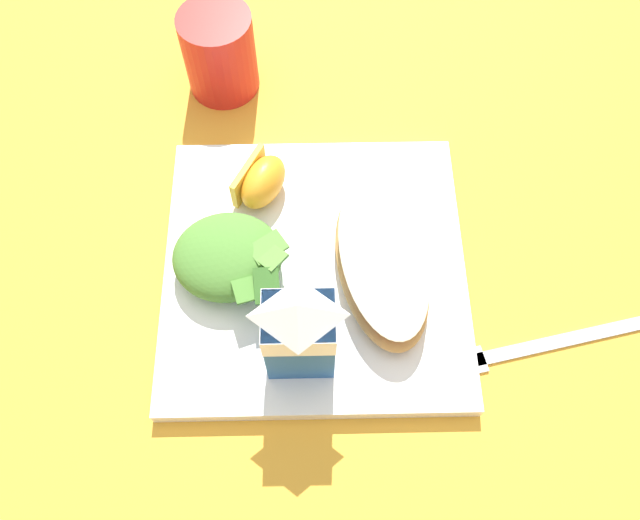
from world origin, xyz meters
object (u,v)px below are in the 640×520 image
Objects in this scene: cheesy_pizza_bread at (387,262)px; drinking_red_cup at (224,53)px; white_plate at (320,269)px; green_salad_pile at (234,260)px; metal_fork at (534,348)px; orange_wedge_front at (267,181)px; milk_carton at (306,330)px.

drinking_red_cup is at bearing -57.21° from cheesy_pizza_bread.
green_salad_pile reaches higher than white_plate.
drinking_red_cup is at bearing -47.73° from metal_fork.
drinking_red_cup is (0.10, -0.24, 0.04)m from white_plate.
drinking_red_cup is (0.29, -0.32, 0.04)m from metal_fork.
orange_wedge_front is (0.05, -0.08, 0.03)m from white_plate.
orange_wedge_front reaches higher than white_plate.
metal_fork is 0.43m from drinking_red_cup.
orange_wedge_front is 0.16m from drinking_red_cup.
green_salad_pile reaches higher than cheesy_pizza_bread.
milk_carton is (0.07, 0.08, 0.04)m from cheesy_pizza_bread.
green_salad_pile reaches higher than orange_wedge_front.
milk_carton reaches higher than cheesy_pizza_bread.
green_salad_pile is 0.97× the size of milk_carton.
milk_carton reaches higher than white_plate.
metal_fork is at bearing 157.22° from white_plate.
drinking_red_cup is at bearing -67.73° from white_plate.
white_plate is at bearing -177.18° from green_salad_pile.
milk_carton reaches higher than orange_wedge_front.
cheesy_pizza_bread is at bearing 141.25° from orange_wedge_front.
cheesy_pizza_bread reaches higher than metal_fork.
drinking_red_cup reaches higher than white_plate.
orange_wedge_front reaches higher than cheesy_pizza_bread.
metal_fork is (-0.24, 0.16, -0.03)m from orange_wedge_front.
orange_wedge_front is at bearing -33.77° from metal_fork.
drinking_red_cup is at bearing -75.46° from milk_carton.
milk_carton reaches higher than metal_fork.
white_plate is 0.26m from drinking_red_cup.
drinking_red_cup is at bearing -73.22° from orange_wedge_front.
milk_carton is at bearing 81.42° from white_plate.
cheesy_pizza_bread is 0.14m from orange_wedge_front.
cheesy_pizza_bread is 0.15m from metal_fork.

